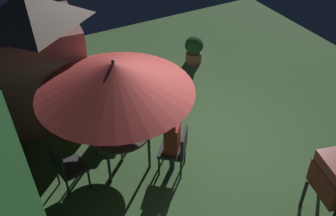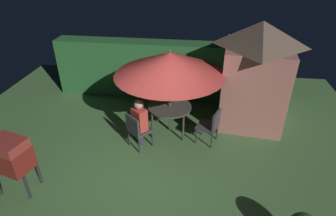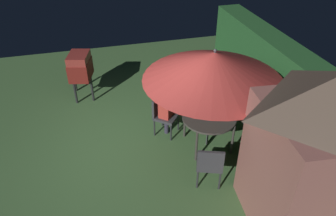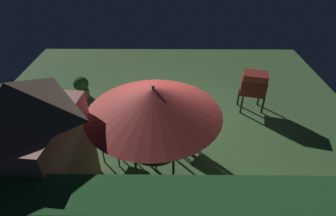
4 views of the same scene
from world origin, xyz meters
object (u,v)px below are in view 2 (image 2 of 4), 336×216
Objects in this scene: garden_shed at (255,74)px; chair_near_shed at (137,129)px; patio_umbrella at (170,64)px; chair_toward_hedge at (168,94)px; bbq_grill at (10,156)px; chair_far_side at (211,125)px; patio_table at (170,108)px; person_in_red at (139,118)px.

garden_shed is 3.04× the size of chair_near_shed.
patio_umbrella is 2.95× the size of chair_toward_hedge.
garden_shed is 2.32m from patio_umbrella.
bbq_grill reaches higher than chair_far_side.
chair_toward_hedge is at bearing 75.40° from chair_near_shed.
garden_shed is at bearing 21.56° from patio_table.
patio_table is at bearing -80.40° from chair_toward_hedge.
patio_table is (-2.11, -0.83, -0.72)m from garden_shed.
patio_umbrella is 1.74m from chair_toward_hedge.
garden_shed is at bearing 21.56° from patio_umbrella.
garden_shed is 2.47× the size of patio_table.
patio_table is at bearing 50.23° from chair_near_shed.
patio_umbrella reaches higher than chair_near_shed.
patio_umbrella is (-2.11, -0.83, 0.49)m from garden_shed.
patio_umbrella reaches higher than person_in_red.
bbq_grill is at bearing -145.73° from garden_shed.
patio_umbrella is 2.10× the size of person_in_red.
patio_umbrella is 2.95× the size of chair_far_side.
bbq_grill is (-2.70, -2.45, -1.03)m from patio_umbrella.
chair_far_side is 0.71× the size of person_in_red.
patio_table is at bearing 160.22° from chair_far_side.
patio_umbrella is 1.76m from chair_far_side.
patio_table is at bearing 50.23° from person_in_red.
chair_toward_hedge is (0.49, 1.87, 0.00)m from chair_near_shed.
garden_shed is at bearing 34.27° from bbq_grill.
patio_table is 1.23× the size of chair_far_side.
bbq_grill is (-4.81, -3.28, -0.54)m from garden_shed.
person_in_red is at bearing -150.03° from garden_shed.
chair_near_shed is at bearing -129.77° from patio_table.
patio_umbrella is (0.00, 0.00, 1.21)m from patio_table.
chair_near_shed is (-0.67, -0.80, -1.36)m from patio_umbrella.
chair_far_side and chair_toward_hedge have the same top height.
chair_near_shed reaches higher than patio_table.
patio_table is 1.09m from chair_toward_hedge.
bbq_grill is 2.64m from chair_near_shed.
chair_far_side is 1.90m from chair_toward_hedge.
patio_table is at bearing -90.00° from patio_umbrella.
chair_toward_hedge is (-0.18, 1.07, -1.36)m from patio_umbrella.
garden_shed reaches higher than bbq_grill.
garden_shed is 3.20m from person_in_red.
bbq_grill reaches higher than patio_table.
patio_table is 0.96m from person_in_red.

